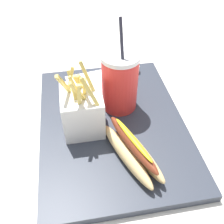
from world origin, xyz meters
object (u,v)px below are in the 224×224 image
(fries_basket, at_px, (82,110))
(napkin_stack, at_px, (91,86))
(ketchup_cup_1, at_px, (134,68))
(hot_dog_1, at_px, (132,150))
(soda_cup, at_px, (120,82))

(fries_basket, bearing_deg, napkin_stack, 167.41)
(fries_basket, xyz_separation_m, napkin_stack, (-0.15, 0.03, -0.05))
(ketchup_cup_1, bearing_deg, hot_dog_1, -14.18)
(soda_cup, xyz_separation_m, ketchup_cup_1, (-0.14, 0.07, -0.06))
(fries_basket, relative_size, ketchup_cup_1, 5.06)
(fries_basket, bearing_deg, soda_cup, 121.68)
(napkin_stack, bearing_deg, fries_basket, -12.59)
(fries_basket, relative_size, napkin_stack, 1.31)
(hot_dog_1, xyz_separation_m, ketchup_cup_1, (-0.30, 0.08, -0.01))
(fries_basket, height_order, ketchup_cup_1, fries_basket)
(fries_basket, distance_m, napkin_stack, 0.16)
(soda_cup, distance_m, napkin_stack, 0.13)
(soda_cup, height_order, fries_basket, soda_cup)
(fries_basket, bearing_deg, hot_dog_1, 39.99)
(fries_basket, distance_m, ketchup_cup_1, 0.26)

